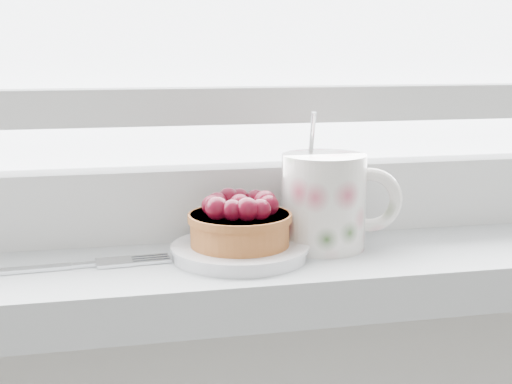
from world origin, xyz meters
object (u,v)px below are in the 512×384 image
object	(u,v)px
raspberry_tart	(240,222)
floral_mug	(327,199)
saucer	(240,251)
fork	(51,268)

from	to	relation	value
raspberry_tart	floral_mug	size ratio (longest dim) A/B	0.73
saucer	floral_mug	bearing A→B (deg)	10.41
raspberry_tart	fork	xyz separation A→B (m)	(-0.16, 0.00, -0.03)
saucer	raspberry_tart	bearing A→B (deg)	10.65
saucer	fork	world-z (taller)	saucer
floral_mug	fork	size ratio (longest dim) A/B	0.63
fork	floral_mug	bearing A→B (deg)	3.51
raspberry_tart	fork	distance (m)	0.17
raspberry_tart	saucer	bearing A→B (deg)	-169.35
saucer	floral_mug	xyz separation A→B (m)	(0.09, 0.02, 0.04)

